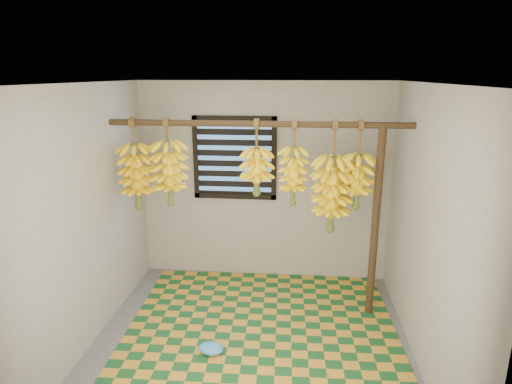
# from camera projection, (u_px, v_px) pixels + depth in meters

# --- Properties ---
(floor) EXTENTS (3.00, 3.00, 0.01)m
(floor) POSITION_uv_depth(u_px,v_px,m) (250.00, 345.00, 4.04)
(floor) COLOR #505050
(floor) RESTS_ON ground
(ceiling) EXTENTS (3.00, 3.00, 0.01)m
(ceiling) POSITION_uv_depth(u_px,v_px,m) (249.00, 83.00, 3.39)
(ceiling) COLOR silver
(ceiling) RESTS_ON wall_back
(wall_back) EXTENTS (3.00, 0.01, 2.40)m
(wall_back) POSITION_uv_depth(u_px,v_px,m) (264.00, 183.00, 5.16)
(wall_back) COLOR gray
(wall_back) RESTS_ON floor
(wall_left) EXTENTS (0.01, 3.00, 2.40)m
(wall_left) POSITION_uv_depth(u_px,v_px,m) (84.00, 220.00, 3.86)
(wall_left) COLOR gray
(wall_left) RESTS_ON floor
(wall_right) EXTENTS (0.01, 3.00, 2.40)m
(wall_right) POSITION_uv_depth(u_px,v_px,m) (428.00, 232.00, 3.57)
(wall_right) COLOR gray
(wall_right) RESTS_ON floor
(window) EXTENTS (1.00, 0.04, 1.00)m
(window) POSITION_uv_depth(u_px,v_px,m) (235.00, 158.00, 5.08)
(window) COLOR black
(window) RESTS_ON wall_back
(hanging_pole) EXTENTS (3.00, 0.06, 0.06)m
(hanging_pole) POSITION_uv_depth(u_px,v_px,m) (258.00, 124.00, 4.17)
(hanging_pole) COLOR #412E19
(hanging_pole) RESTS_ON wall_left
(support_post) EXTENTS (0.08, 0.08, 2.00)m
(support_post) POSITION_uv_depth(u_px,v_px,m) (375.00, 225.00, 4.32)
(support_post) COLOR #412E19
(support_post) RESTS_ON floor
(woven_mat) EXTENTS (2.74, 2.22, 0.01)m
(woven_mat) POSITION_uv_depth(u_px,v_px,m) (262.00, 321.00, 4.42)
(woven_mat) COLOR #174E22
(woven_mat) RESTS_ON floor
(plastic_bag) EXTENTS (0.26, 0.21, 0.10)m
(plastic_bag) POSITION_uv_depth(u_px,v_px,m) (211.00, 348.00, 3.89)
(plastic_bag) COLOR #3E90E7
(plastic_bag) RESTS_ON woven_mat
(banana_bunch_a) EXTENTS (0.35, 0.35, 0.96)m
(banana_bunch_a) POSITION_uv_depth(u_px,v_px,m) (137.00, 176.00, 4.45)
(banana_bunch_a) COLOR brown
(banana_bunch_a) RESTS_ON hanging_pole
(banana_bunch_b) EXTENTS (0.35, 0.35, 0.90)m
(banana_bunch_b) POSITION_uv_depth(u_px,v_px,m) (170.00, 173.00, 4.40)
(banana_bunch_b) COLOR brown
(banana_bunch_b) RESTS_ON hanging_pole
(banana_bunch_c) EXTENTS (0.32, 0.32, 0.77)m
(banana_bunch_c) POSITION_uv_depth(u_px,v_px,m) (257.00, 171.00, 4.30)
(banana_bunch_c) COLOR brown
(banana_bunch_c) RESTS_ON hanging_pole
(banana_bunch_d) EXTENTS (0.28, 0.28, 0.87)m
(banana_bunch_d) POSITION_uv_depth(u_px,v_px,m) (293.00, 176.00, 4.27)
(banana_bunch_d) COLOR brown
(banana_bunch_d) RESTS_ON hanging_pole
(banana_bunch_e) EXTENTS (0.38, 0.38, 1.13)m
(banana_bunch_e) POSITION_uv_depth(u_px,v_px,m) (332.00, 194.00, 4.28)
(banana_bunch_e) COLOR brown
(banana_bunch_e) RESTS_ON hanging_pole
(banana_bunch_f) EXTENTS (0.32, 0.32, 0.89)m
(banana_bunch_f) POSITION_uv_depth(u_px,v_px,m) (357.00, 181.00, 4.22)
(banana_bunch_f) COLOR brown
(banana_bunch_f) RESTS_ON hanging_pole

